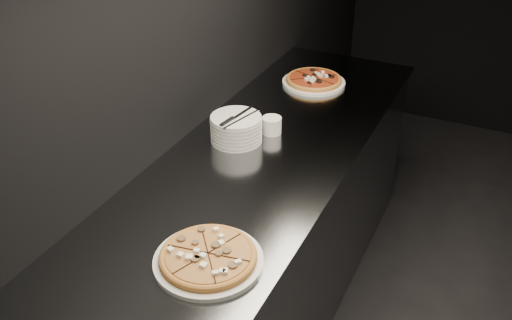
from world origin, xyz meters
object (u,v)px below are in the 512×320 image
at_px(pizza_mushroom, 208,258).
at_px(cutlery, 236,118).
at_px(counter, 262,237).
at_px(ramekin, 272,125).
at_px(pizza_tomato, 314,80).
at_px(plate_stack, 236,129).

relative_size(pizza_mushroom, cutlery, 1.58).
bearing_deg(counter, pizza_mushroom, -78.74).
bearing_deg(ramekin, pizza_tomato, 92.21).
distance_m(plate_stack, ramekin, 0.17).
xyz_separation_m(counter, ramekin, (-0.04, 0.17, 0.50)).
relative_size(pizza_mushroom, plate_stack, 1.63).
xyz_separation_m(pizza_tomato, ramekin, (0.02, -0.58, 0.02)).
bearing_deg(pizza_mushroom, pizza_tomato, 97.78).
height_order(cutlery, ramekin, cutlery).
height_order(pizza_mushroom, pizza_tomato, pizza_mushroom).
xyz_separation_m(pizza_mushroom, pizza_tomato, (-0.20, 1.45, -0.00)).
bearing_deg(plate_stack, pizza_mushroom, -68.85).
relative_size(cutlery, ramekin, 2.65).
xyz_separation_m(counter, plate_stack, (-0.15, 0.05, 0.52)).
relative_size(pizza_mushroom, ramekin, 4.17).
relative_size(counter, pizza_tomato, 6.58).
bearing_deg(plate_stack, ramekin, 49.18).
xyz_separation_m(pizza_mushroom, ramekin, (-0.18, 0.87, 0.02)).
distance_m(counter, plate_stack, 0.54).
relative_size(plate_stack, ramekin, 2.55).
xyz_separation_m(counter, cutlery, (-0.14, 0.03, 0.58)).
bearing_deg(pizza_tomato, pizza_mushroom, -82.22).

